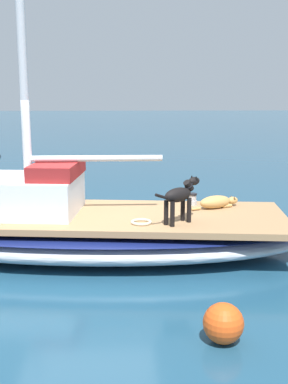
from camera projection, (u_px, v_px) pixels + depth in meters
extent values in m
plane|color=navy|center=(85.00, 251.00, 8.10)|extent=(120.00, 120.00, 0.00)
ellipsoid|color=#B2B7C1|center=(84.00, 235.00, 8.04)|extent=(3.27, 7.43, 0.56)
ellipsoid|color=navy|center=(84.00, 225.00, 8.01)|extent=(3.29, 7.47, 0.08)
cube|color=#A37A51|center=(84.00, 216.00, 7.98)|extent=(2.76, 6.81, 0.10)
cylinder|color=silver|center=(95.00, 158.00, 7.89)|extent=(0.10, 2.20, 0.10)
cube|color=silver|center=(12.00, 195.00, 7.98)|extent=(1.63, 2.34, 0.60)
cube|color=maroon|center=(57.00, 169.00, 7.93)|extent=(1.40, 0.84, 0.24)
ellipsoid|color=black|center=(178.00, 195.00, 7.26)|extent=(0.50, 0.54, 0.22)
cylinder|color=black|center=(183.00, 209.00, 7.48)|extent=(0.07, 0.07, 0.38)
cylinder|color=black|center=(189.00, 210.00, 7.39)|extent=(0.07, 0.07, 0.38)
cylinder|color=black|center=(166.00, 213.00, 7.24)|extent=(0.07, 0.07, 0.38)
cylinder|color=black|center=(172.00, 214.00, 7.15)|extent=(0.07, 0.07, 0.38)
cylinder|color=black|center=(189.00, 186.00, 7.40)|extent=(0.20, 0.21, 0.19)
ellipsoid|color=black|center=(194.00, 181.00, 7.46)|extent=(0.24, 0.25, 0.13)
cone|color=black|center=(192.00, 177.00, 7.48)|extent=(0.05, 0.05, 0.06)
cone|color=black|center=(196.00, 178.00, 7.42)|extent=(0.05, 0.05, 0.06)
torus|color=black|center=(189.00, 186.00, 7.40)|extent=(0.18, 0.18, 0.10)
cylinder|color=black|center=(161.00, 196.00, 7.02)|extent=(0.18, 0.20, 0.12)
ellipsoid|color=tan|center=(215.00, 202.00, 8.29)|extent=(0.48, 0.65, 0.22)
ellipsoid|color=tan|center=(233.00, 200.00, 8.46)|extent=(0.20, 0.24, 0.13)
cone|color=#45331C|center=(231.00, 197.00, 8.49)|extent=(0.05, 0.05, 0.05)
cone|color=#45331C|center=(234.00, 198.00, 8.41)|extent=(0.05, 0.05, 0.05)
cylinder|color=tan|center=(223.00, 204.00, 8.45)|extent=(0.12, 0.19, 0.06)
cylinder|color=tan|center=(227.00, 206.00, 8.35)|extent=(0.12, 0.19, 0.06)
cylinder|color=tan|center=(196.00, 209.00, 8.14)|extent=(0.11, 0.18, 0.04)
cylinder|color=#B7B7BC|center=(193.00, 203.00, 8.55)|extent=(0.16, 0.16, 0.08)
cylinder|color=#B7B7BC|center=(193.00, 198.00, 8.53)|extent=(0.13, 0.13, 0.10)
cylinder|color=black|center=(193.00, 194.00, 8.52)|extent=(0.15, 0.15, 0.03)
torus|color=beige|center=(141.00, 222.00, 7.35)|extent=(0.32, 0.32, 0.04)
sphere|color=#E55119|center=(223.00, 323.00, 5.12)|extent=(0.44, 0.44, 0.44)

